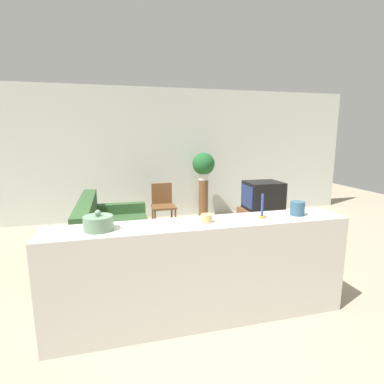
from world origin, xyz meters
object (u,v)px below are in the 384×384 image
at_px(potted_plant, 204,164).
at_px(decorative_bowl, 98,223).
at_px(wooden_chair, 163,203).
at_px(couch, 113,238).
at_px(television, 263,196).

xyz_separation_m(potted_plant, decorative_bowl, (-1.92, -3.34, -0.12)).
bearing_deg(potted_plant, wooden_chair, -161.63).
height_order(couch, television, television).
height_order(couch, wooden_chair, couch).
bearing_deg(television, potted_plant, 114.07).
xyz_separation_m(couch, television, (2.46, 0.17, 0.47)).
bearing_deg(couch, potted_plant, 40.40).
xyz_separation_m(couch, wooden_chair, (0.94, 1.27, 0.18)).
distance_m(wooden_chair, potted_plant, 1.17).
bearing_deg(decorative_bowl, television, 37.41).
xyz_separation_m(wooden_chair, decorative_bowl, (-1.02, -3.04, 0.57)).
height_order(potted_plant, decorative_bowl, potted_plant).
xyz_separation_m(television, wooden_chair, (-1.52, 1.10, -0.29)).
bearing_deg(television, couch, -176.11).
bearing_deg(wooden_chair, decorative_bowl, -108.49).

